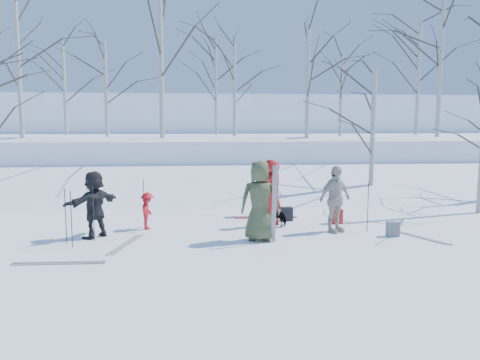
{
  "coord_description": "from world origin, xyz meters",
  "views": [
    {
      "loc": [
        -1.25,
        -11.36,
        2.88
      ],
      "look_at": [
        0.0,
        1.5,
        1.3
      ],
      "focal_mm": 35.0,
      "sensor_mm": 36.0,
      "label": 1
    }
  ],
  "objects": [
    {
      "name": "dog",
      "position": [
        1.08,
        1.43,
        0.28
      ],
      "size": [
        0.65,
        0.69,
        0.55
      ],
      "primitive_type": "imported",
      "rotation": [
        0.0,
        0.0,
        3.86
      ],
      "color": "black",
      "rests_on": "ground"
    },
    {
      "name": "ski_pole_f",
      "position": [
        -2.66,
        1.55,
        0.67
      ],
      "size": [
        0.02,
        0.02,
        1.34
      ],
      "primitive_type": "cylinder",
      "color": "black",
      "rests_on": "ground"
    },
    {
      "name": "birch_edge_e",
      "position": [
        5.47,
        5.83,
        2.44
      ],
      "size": [
        4.01,
        4.01,
        4.87
      ],
      "primitive_type": null,
      "color": "silver",
      "rests_on": "ground"
    },
    {
      "name": "birch_plateau_b",
      "position": [
        -5.61,
        12.75,
        4.52
      ],
      "size": [
        3.85,
        3.85,
        4.64
      ],
      "primitive_type": null,
      "color": "silver",
      "rests_on": "snow_plateau"
    },
    {
      "name": "ski_pole_d",
      "position": [
        -4.32,
        -0.09,
        0.67
      ],
      "size": [
        0.02,
        0.02,
        1.34
      ],
      "primitive_type": "cylinder",
      "color": "black",
      "rests_on": "ground"
    },
    {
      "name": "snow_plateau",
      "position": [
        0.0,
        17.0,
        1.0
      ],
      "size": [
        70.0,
        18.0,
        2.2
      ],
      "primitive_type": "cube",
      "color": "white",
      "rests_on": "ground"
    },
    {
      "name": "ski_pair_a",
      "position": [
        -2.91,
        -0.29,
        0.01
      ],
      "size": [
        1.1,
        1.99,
        0.02
      ],
      "primitive_type": null,
      "rotation": [
        0.0,
        0.0,
        -0.25
      ],
      "color": "silver",
      "rests_on": "ground"
    },
    {
      "name": "backpack_red",
      "position": [
        2.8,
        1.53,
        0.21
      ],
      "size": [
        0.32,
        0.22,
        0.42
      ],
      "primitive_type": "cube",
      "color": "#A91F1A",
      "rests_on": "ground"
    },
    {
      "name": "far_hill",
      "position": [
        0.0,
        38.0,
        2.0
      ],
      "size": [
        90.0,
        30.0,
        6.0
      ],
      "primitive_type": "cube",
      "color": "white",
      "rests_on": "ground"
    },
    {
      "name": "birch_plateau_f",
      "position": [
        0.81,
        12.74,
        4.56
      ],
      "size": [
        3.9,
        3.9,
        4.72
      ],
      "primitive_type": null,
      "color": "silver",
      "rests_on": "snow_plateau"
    },
    {
      "name": "birch_plateau_g",
      "position": [
        10.55,
        10.52,
        5.76
      ],
      "size": [
        5.58,
        5.58,
        7.12
      ],
      "primitive_type": null,
      "color": "silver",
      "rests_on": "snow_plateau"
    },
    {
      "name": "skier_grey_west",
      "position": [
        -3.77,
        0.51,
        0.85
      ],
      "size": [
        1.41,
        1.52,
        1.7
      ],
      "primitive_type": "imported",
      "rotation": [
        0.0,
        0.0,
        4.0
      ],
      "color": "black",
      "rests_on": "ground"
    },
    {
      "name": "skier_red_north",
      "position": [
        0.9,
        1.41,
        0.91
      ],
      "size": [
        0.79,
        0.76,
        1.82
      ],
      "primitive_type": "imported",
      "rotation": [
        0.0,
        0.0,
        3.84
      ],
      "color": "red",
      "rests_on": "ground"
    },
    {
      "name": "backpack_grey",
      "position": [
        3.77,
        -0.11,
        0.19
      ],
      "size": [
        0.3,
        0.2,
        0.38
      ],
      "primitive_type": "cube",
      "color": "slate",
      "rests_on": "ground"
    },
    {
      "name": "ski_pole_b",
      "position": [
        3.31,
        0.47,
        0.67
      ],
      "size": [
        0.02,
        0.02,
        1.34
      ],
      "primitive_type": "cylinder",
      "color": "black",
      "rests_on": "ground"
    },
    {
      "name": "skier_red_seated",
      "position": [
        -2.55,
        1.32,
        0.51
      ],
      "size": [
        0.43,
        0.69,
        1.01
      ],
      "primitive_type": "imported",
      "rotation": [
        0.0,
        0.0,
        1.48
      ],
      "color": "red",
      "rests_on": "ground"
    },
    {
      "name": "birch_plateau_k",
      "position": [
        11.81,
        15.3,
        5.57
      ],
      "size": [
        5.32,
        5.32,
        6.75
      ],
      "primitive_type": null,
      "color": "silver",
      "rests_on": "snow_plateau"
    },
    {
      "name": "ski_pair_c",
      "position": [
        -4.07,
        -1.7,
        0.01
      ],
      "size": [
        0.33,
        1.91,
        0.02
      ],
      "primitive_type": null,
      "rotation": [
        0.0,
        0.0,
        1.54
      ],
      "color": "silver",
      "rests_on": "ground"
    },
    {
      "name": "backpack_dark",
      "position": [
        1.45,
        2.07,
        0.2
      ],
      "size": [
        0.34,
        0.24,
        0.4
      ],
      "primitive_type": "cube",
      "color": "black",
      "rests_on": "ground"
    },
    {
      "name": "ski_pole_e",
      "position": [
        -4.11,
        -0.42,
        0.67
      ],
      "size": [
        0.02,
        0.02,
        1.34
      ],
      "primitive_type": "cylinder",
      "color": "black",
      "rests_on": "ground"
    },
    {
      "name": "skier_olive_center",
      "position": [
        0.33,
        -0.19,
        0.99
      ],
      "size": [
        1.08,
        0.82,
        1.98
      ],
      "primitive_type": "imported",
      "rotation": [
        0.0,
        0.0,
        2.93
      ],
      "color": "#3D4429",
      "rests_on": "ground"
    },
    {
      "name": "ski_pole_a",
      "position": [
        -3.73,
        0.16,
        0.67
      ],
      "size": [
        0.02,
        0.02,
        1.34
      ],
      "primitive_type": "cylinder",
      "color": "black",
      "rests_on": "ground"
    },
    {
      "name": "birch_plateau_j",
      "position": [
        4.24,
        11.24,
        4.85
      ],
      "size": [
        4.31,
        4.31,
        5.31
      ],
      "primitive_type": null,
      "color": "silver",
      "rests_on": "snow_plateau"
    },
    {
      "name": "ski_pole_c",
      "position": [
        0.96,
        2.41,
        0.67
      ],
      "size": [
        0.02,
        0.02,
        1.34
      ],
      "primitive_type": "cylinder",
      "color": "black",
      "rests_on": "ground"
    },
    {
      "name": "ski_pair_d",
      "position": [
        4.36,
        -0.22,
        0.01
      ],
      "size": [
        1.63,
        2.05,
        0.02
      ],
      "primitive_type": null,
      "rotation": [
        0.0,
        0.0,
        0.42
      ],
      "color": "silver",
      "rests_on": "ground"
    },
    {
      "name": "ski_pole_g",
      "position": [
        0.68,
        2.49,
        0.67
      ],
      "size": [
        0.02,
        0.02,
        1.34
      ],
      "primitive_type": "cylinder",
      "color": "black",
      "rests_on": "ground"
    },
    {
      "name": "ski_pair_b",
      "position": [
        0.9,
        2.52,
        0.01
      ],
      "size": [
        0.3,
        1.91,
        0.02
      ],
      "primitive_type": null,
      "rotation": [
        0.0,
        0.0,
        1.54
      ],
      "color": "red",
      "rests_on": "ground"
    },
    {
      "name": "birch_plateau_d",
      "position": [
        -8.4,
        15.75,
        4.74
      ],
      "size": [
        4.16,
        4.16,
        5.08
      ],
      "primitive_type": null,
      "color": "silver",
      "rests_on": "snow_plateau"
    },
    {
      "name": "skier_redor_behind",
      "position": [
        1.07,
        3.0,
        0.87
      ],
      "size": [
        0.88,
        0.7,
        1.74
      ],
      "primitive_type": "imported",
      "rotation": [
        0.0,
        0.0,
        3.09
      ],
      "color": "#B41D0D",
      "rests_on": "ground"
    },
    {
      "name": "upright_ski_left",
      "position": [
        0.61,
        -0.46,
        0.95
      ],
      "size": [
        0.08,
        0.16,
        1.9
      ],
      "primitive_type": "cube",
      "rotation": [
        0.07,
        0.0,
        0.09
      ],
      "color": "silver",
      "rests_on": "ground"
    },
    {
      "name": "snow_ramp",
      "position": [
        0.0,
        7.0,
        0.15
      ],
      "size": [
        70.0,
        9.49,
        4.12
      ],
      "primitive_type": "cube",
      "rotation": [
        0.3,
        0.0,
        0.0
      ],
      "color": "white",
      "rests_on": "ground"
    },
    {
      "name": "birch_plateau_i",
      "position": [
        6.39,
        12.74,
        4.32
      ],
      "size": [
        3.56,
        3.56,
        4.23
      ],
      "primitive_type": null,
      "color": "silver",
      "rests_on": "snow_plateau"
    },
    {
      "name": "upright_ski_right",
      "position": [
        0.66,
        -0.46,
        0.95
      ],
      "size": [
        0.1,
        0.23,
        1.89
      ],
      "primitive_type": "cube",
      "rotation": [
        0.1,
        0.0,
        0.15
      ],
      "color": "silver",
      "rests_on": "ground"
    },
    {
      "name": "ground",
      "position": [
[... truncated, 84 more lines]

